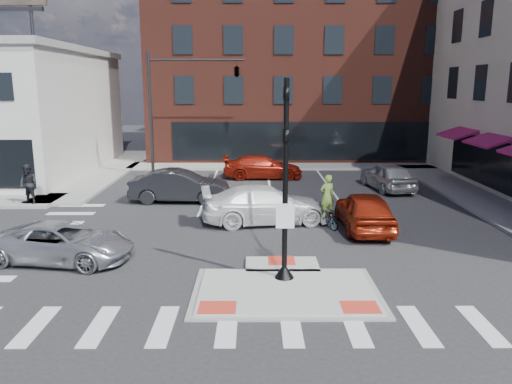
{
  "coord_description": "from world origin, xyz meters",
  "views": [
    {
      "loc": [
        -0.92,
        -13.99,
        5.92
      ],
      "look_at": [
        -0.85,
        4.12,
        2.0
      ],
      "focal_mm": 35.0,
      "sensor_mm": 36.0,
      "label": 1
    }
  ],
  "objects_px": {
    "pedestrian_a": "(28,184)",
    "silver_suv": "(62,242)",
    "bg_car_dark": "(180,186)",
    "red_sedan": "(364,210)",
    "bg_car_red": "(263,167)",
    "cyclist": "(327,210)",
    "white_pickup": "(266,205)",
    "bg_car_silver": "(388,176)"
  },
  "relations": [
    {
      "from": "red_sedan",
      "to": "bg_car_dark",
      "type": "xyz_separation_m",
      "value": [
        -8.37,
        5.0,
        0.02
      ]
    },
    {
      "from": "silver_suv",
      "to": "cyclist",
      "type": "relative_size",
      "value": 2.13
    },
    {
      "from": "bg_car_red",
      "to": "bg_car_silver",
      "type": "bearing_deg",
      "value": -117.3
    },
    {
      "from": "silver_suv",
      "to": "bg_car_dark",
      "type": "xyz_separation_m",
      "value": [
        2.71,
        8.8,
        0.16
      ]
    },
    {
      "from": "silver_suv",
      "to": "white_pickup",
      "type": "distance_m",
      "value": 8.52
    },
    {
      "from": "bg_car_silver",
      "to": "pedestrian_a",
      "type": "height_order",
      "value": "pedestrian_a"
    },
    {
      "from": "bg_car_dark",
      "to": "pedestrian_a",
      "type": "distance_m",
      "value": 7.35
    },
    {
      "from": "red_sedan",
      "to": "bg_car_silver",
      "type": "height_order",
      "value": "red_sedan"
    },
    {
      "from": "red_sedan",
      "to": "pedestrian_a",
      "type": "height_order",
      "value": "pedestrian_a"
    },
    {
      "from": "bg_car_silver",
      "to": "white_pickup",
      "type": "bearing_deg",
      "value": 35.0
    },
    {
      "from": "silver_suv",
      "to": "white_pickup",
      "type": "relative_size",
      "value": 0.86
    },
    {
      "from": "white_pickup",
      "to": "bg_car_silver",
      "type": "distance_m",
      "value": 9.91
    },
    {
      "from": "red_sedan",
      "to": "bg_car_red",
      "type": "distance_m",
      "value": 12.2
    },
    {
      "from": "white_pickup",
      "to": "cyclist",
      "type": "distance_m",
      "value": 2.62
    },
    {
      "from": "white_pickup",
      "to": "bg_car_dark",
      "type": "xyz_separation_m",
      "value": [
        -4.33,
        4.0,
        0.02
      ]
    },
    {
      "from": "bg_car_dark",
      "to": "bg_car_silver",
      "type": "xyz_separation_m",
      "value": [
        11.43,
        2.92,
        -0.04
      ]
    },
    {
      "from": "cyclist",
      "to": "red_sedan",
      "type": "bearing_deg",
      "value": 144.56
    },
    {
      "from": "bg_car_red",
      "to": "red_sedan",
      "type": "bearing_deg",
      "value": -161.13
    },
    {
      "from": "bg_car_dark",
      "to": "bg_car_red",
      "type": "distance_m",
      "value": 7.83
    },
    {
      "from": "silver_suv",
      "to": "pedestrian_a",
      "type": "xyz_separation_m",
      "value": [
        -4.56,
        7.8,
        0.46
      ]
    },
    {
      "from": "silver_suv",
      "to": "bg_car_red",
      "type": "distance_m",
      "value": 16.86
    },
    {
      "from": "silver_suv",
      "to": "bg_car_red",
      "type": "bearing_deg",
      "value": -15.36
    },
    {
      "from": "bg_car_red",
      "to": "pedestrian_a",
      "type": "relative_size",
      "value": 2.58
    },
    {
      "from": "red_sedan",
      "to": "silver_suv",
      "type": "bearing_deg",
      "value": 19.31
    },
    {
      "from": "bg_car_silver",
      "to": "bg_car_dark",
      "type": "bearing_deg",
      "value": 5.06
    },
    {
      "from": "white_pickup",
      "to": "cyclist",
      "type": "xyz_separation_m",
      "value": [
        2.53,
        -0.68,
        -0.05
      ]
    },
    {
      "from": "silver_suv",
      "to": "pedestrian_a",
      "type": "relative_size",
      "value": 2.46
    },
    {
      "from": "pedestrian_a",
      "to": "bg_car_dark",
      "type": "bearing_deg",
      "value": 28.98
    },
    {
      "from": "bg_car_dark",
      "to": "pedestrian_a",
      "type": "relative_size",
      "value": 2.56
    },
    {
      "from": "bg_car_dark",
      "to": "cyclist",
      "type": "relative_size",
      "value": 2.22
    },
    {
      "from": "bg_car_dark",
      "to": "cyclist",
      "type": "height_order",
      "value": "cyclist"
    },
    {
      "from": "bg_car_dark",
      "to": "bg_car_silver",
      "type": "bearing_deg",
      "value": -73.55
    },
    {
      "from": "cyclist",
      "to": "pedestrian_a",
      "type": "distance_m",
      "value": 14.61
    },
    {
      "from": "silver_suv",
      "to": "pedestrian_a",
      "type": "height_order",
      "value": "pedestrian_a"
    },
    {
      "from": "silver_suv",
      "to": "pedestrian_a",
      "type": "distance_m",
      "value": 9.05
    },
    {
      "from": "bg_car_red",
      "to": "bg_car_dark",
      "type": "bearing_deg",
      "value": 145.86
    },
    {
      "from": "white_pickup",
      "to": "pedestrian_a",
      "type": "relative_size",
      "value": 2.85
    },
    {
      "from": "silver_suv",
      "to": "bg_car_silver",
      "type": "distance_m",
      "value": 18.37
    },
    {
      "from": "pedestrian_a",
      "to": "silver_suv",
      "type": "bearing_deg",
      "value": -38.52
    },
    {
      "from": "red_sedan",
      "to": "bg_car_silver",
      "type": "xyz_separation_m",
      "value": [
        3.05,
        7.92,
        -0.02
      ]
    },
    {
      "from": "silver_suv",
      "to": "bg_car_red",
      "type": "height_order",
      "value": "bg_car_red"
    },
    {
      "from": "silver_suv",
      "to": "bg_car_silver",
      "type": "relative_size",
      "value": 1.05
    }
  ]
}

